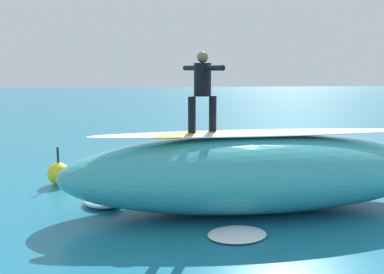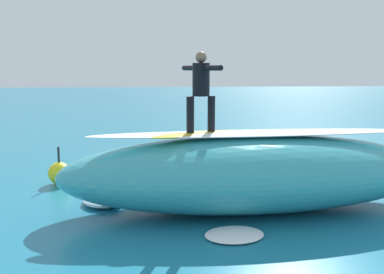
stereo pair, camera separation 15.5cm
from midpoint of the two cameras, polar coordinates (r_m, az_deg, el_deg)
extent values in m
plane|color=teal|center=(12.11, 5.05, -4.92)|extent=(120.00, 120.00, 0.00)
ellipsoid|color=teal|center=(9.13, 7.33, -4.53)|extent=(7.84, 2.97, 1.53)
ellipsoid|color=white|center=(8.98, 7.43, 0.49)|extent=(6.60, 1.21, 0.08)
ellipsoid|color=yellow|center=(8.74, 0.82, 0.37)|extent=(2.17, 1.28, 0.09)
cylinder|color=black|center=(8.59, -0.54, 2.87)|extent=(0.15, 0.15, 0.70)
cylinder|color=black|center=(8.81, 2.15, 3.01)|extent=(0.15, 0.15, 0.70)
cylinder|color=black|center=(8.66, 0.83, 7.34)|extent=(0.43, 0.43, 0.63)
sphere|color=#936B4C|center=(8.66, 0.84, 10.15)|extent=(0.22, 0.22, 0.22)
cylinder|color=black|center=(8.26, 2.37, 8.81)|extent=(0.31, 0.56, 0.10)
cylinder|color=black|center=(9.05, -0.57, 8.80)|extent=(0.31, 0.56, 0.10)
ellipsoid|color=silver|center=(12.83, -1.25, -3.92)|extent=(2.23, 1.31, 0.08)
cylinder|color=black|center=(12.79, -1.25, -3.10)|extent=(0.87, 0.57, 0.29)
sphere|color=tan|center=(13.01, 0.74, -2.64)|extent=(0.21, 0.21, 0.21)
cylinder|color=black|center=(12.43, -4.22, -3.86)|extent=(0.69, 0.37, 0.13)
cylinder|color=black|center=(12.58, -4.52, -3.71)|extent=(0.69, 0.37, 0.13)
sphere|color=yellow|center=(11.59, -17.02, -4.49)|extent=(0.55, 0.55, 0.55)
cylinder|color=#262626|center=(11.50, -17.12, -2.21)|extent=(0.06, 0.06, 0.39)
ellipsoid|color=white|center=(7.85, 5.20, -12.27)|extent=(1.18, 1.02, 0.08)
ellipsoid|color=white|center=(9.73, -11.55, -7.95)|extent=(1.17, 1.27, 0.17)
camera|label=1|loc=(0.08, -90.41, -0.06)|focal=41.78mm
camera|label=2|loc=(0.08, 89.59, 0.06)|focal=41.78mm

